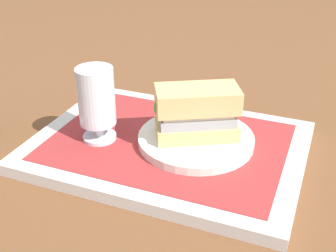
% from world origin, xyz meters
% --- Properties ---
extents(ground_plane, '(3.00, 3.00, 0.00)m').
position_xyz_m(ground_plane, '(0.00, 0.00, 0.00)').
color(ground_plane, brown).
extents(tray, '(0.44, 0.32, 0.02)m').
position_xyz_m(tray, '(0.00, 0.00, 0.01)').
color(tray, silver).
rests_on(tray, ground_plane).
extents(placemat, '(0.38, 0.27, 0.00)m').
position_xyz_m(placemat, '(0.00, 0.00, 0.02)').
color(placemat, '#9E2D2D').
rests_on(placemat, tray).
extents(plate, '(0.19, 0.19, 0.01)m').
position_xyz_m(plate, '(-0.04, -0.01, 0.03)').
color(plate, silver).
rests_on(plate, placemat).
extents(sandwich, '(0.14, 0.12, 0.08)m').
position_xyz_m(sandwich, '(-0.04, -0.01, 0.08)').
color(sandwich, tan).
rests_on(sandwich, plate).
extents(beer_glass, '(0.06, 0.06, 0.12)m').
position_xyz_m(beer_glass, '(0.11, 0.03, 0.09)').
color(beer_glass, silver).
rests_on(beer_glass, placemat).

